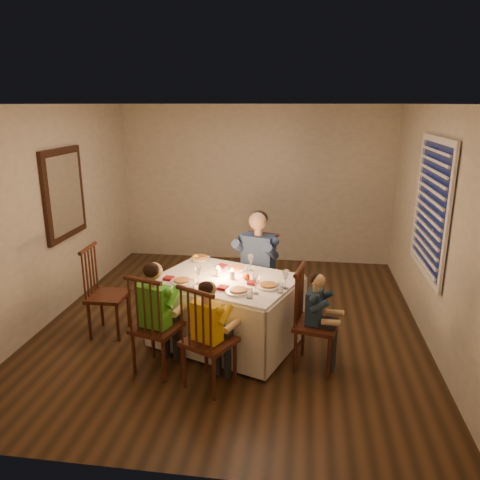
# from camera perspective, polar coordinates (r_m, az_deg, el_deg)

# --- Properties ---
(ground) EXTENTS (5.00, 5.00, 0.00)m
(ground) POSITION_cam_1_polar(r_m,az_deg,el_deg) (5.88, -0.88, -10.00)
(ground) COLOR black
(ground) RESTS_ON ground
(wall_left) EXTENTS (0.02, 5.00, 2.60)m
(wall_left) POSITION_cam_1_polar(r_m,az_deg,el_deg) (6.18, -22.03, 2.92)
(wall_left) COLOR beige
(wall_left) RESTS_ON ground
(wall_right) EXTENTS (0.02, 5.00, 2.60)m
(wall_right) POSITION_cam_1_polar(r_m,az_deg,el_deg) (5.55, 22.67, 1.43)
(wall_right) COLOR beige
(wall_right) RESTS_ON ground
(wall_back) EXTENTS (4.50, 0.02, 2.60)m
(wall_back) POSITION_cam_1_polar(r_m,az_deg,el_deg) (7.86, 1.91, 6.75)
(wall_back) COLOR beige
(wall_back) RESTS_ON ground
(ceiling) EXTENTS (5.00, 5.00, 0.00)m
(ceiling) POSITION_cam_1_polar(r_m,az_deg,el_deg) (5.27, -1.00, 16.24)
(ceiling) COLOR white
(ceiling) RESTS_ON wall_back
(dining_table) EXTENTS (1.77, 1.52, 0.75)m
(dining_table) POSITION_cam_1_polar(r_m,az_deg,el_deg) (5.20, -1.72, -6.97)
(dining_table) COLOR silver
(dining_table) RESTS_ON ground
(chair_adult) EXTENTS (0.54, 0.52, 1.06)m
(chair_adult) POSITION_cam_1_polar(r_m,az_deg,el_deg) (6.08, 2.05, -9.08)
(chair_adult) COLOR #3B1A10
(chair_adult) RESTS_ON ground
(chair_near_left) EXTENTS (0.53, 0.52, 1.06)m
(chair_near_left) POSITION_cam_1_polar(r_m,az_deg,el_deg) (5.02, -9.84, -15.23)
(chair_near_left) COLOR #3B1A10
(chair_near_left) RESTS_ON ground
(chair_near_right) EXTENTS (0.57, 0.56, 1.06)m
(chair_near_right) POSITION_cam_1_polar(r_m,az_deg,el_deg) (4.72, -3.65, -17.22)
(chair_near_right) COLOR #3B1A10
(chair_near_right) RESTS_ON ground
(chair_end) EXTENTS (0.49, 0.51, 1.06)m
(chair_end) POSITION_cam_1_polar(r_m,az_deg,el_deg) (5.06, 9.02, -14.89)
(chair_end) COLOR #3B1A10
(chair_end) RESTS_ON ground
(chair_extra) EXTENTS (0.43, 0.45, 1.06)m
(chair_extra) POSITION_cam_1_polar(r_m,az_deg,el_deg) (5.84, -15.46, -10.84)
(chair_extra) COLOR #3B1A10
(chair_extra) RESTS_ON ground
(adult) EXTENTS (0.63, 0.60, 1.36)m
(adult) POSITION_cam_1_polar(r_m,az_deg,el_deg) (6.08, 2.05, -9.08)
(adult) COLOR navy
(adult) RESTS_ON ground
(child_green) EXTENTS (0.49, 0.47, 1.16)m
(child_green) POSITION_cam_1_polar(r_m,az_deg,el_deg) (5.02, -9.84, -15.23)
(child_green) COLOR green
(child_green) RESTS_ON ground
(child_yellow) EXTENTS (0.47, 0.45, 1.08)m
(child_yellow) POSITION_cam_1_polar(r_m,az_deg,el_deg) (4.72, -3.65, -17.22)
(child_yellow) COLOR gold
(child_yellow) RESTS_ON ground
(child_teal) EXTENTS (0.36, 0.38, 1.02)m
(child_teal) POSITION_cam_1_polar(r_m,az_deg,el_deg) (5.06, 9.02, -14.89)
(child_teal) COLOR #1A2E42
(child_teal) RESTS_ON ground
(setting_adult) EXTENTS (0.33, 0.33, 0.02)m
(setting_adult) POSITION_cam_1_polar(r_m,az_deg,el_deg) (5.35, -0.54, -3.57)
(setting_adult) COLOR silver
(setting_adult) RESTS_ON dining_table
(setting_green) EXTENTS (0.33, 0.33, 0.02)m
(setting_green) POSITION_cam_1_polar(r_m,az_deg,el_deg) (5.03, -7.04, -5.06)
(setting_green) COLOR silver
(setting_green) RESTS_ON dining_table
(setting_yellow) EXTENTS (0.33, 0.33, 0.02)m
(setting_yellow) POSITION_cam_1_polar(r_m,az_deg,el_deg) (4.74, -0.22, -6.28)
(setting_yellow) COLOR silver
(setting_yellow) RESTS_ON dining_table
(setting_teal) EXTENTS (0.33, 0.33, 0.02)m
(setting_teal) POSITION_cam_1_polar(r_m,az_deg,el_deg) (4.88, 3.47, -5.65)
(setting_teal) COLOR silver
(setting_teal) RESTS_ON dining_table
(candle_left) EXTENTS (0.06, 0.06, 0.10)m
(candle_left) POSITION_cam_1_polar(r_m,az_deg,el_deg) (5.14, -2.69, -3.97)
(candle_left) COLOR white
(candle_left) RESTS_ON dining_table
(candle_right) EXTENTS (0.06, 0.06, 0.10)m
(candle_right) POSITION_cam_1_polar(r_m,az_deg,el_deg) (5.06, -0.97, -4.30)
(candle_right) COLOR white
(candle_right) RESTS_ON dining_table
(squash) EXTENTS (0.09, 0.09, 0.09)m
(squash) POSITION_cam_1_polar(r_m,az_deg,el_deg) (5.65, -5.47, -2.20)
(squash) COLOR gold
(squash) RESTS_ON dining_table
(orange_fruit) EXTENTS (0.08, 0.08, 0.08)m
(orange_fruit) POSITION_cam_1_polar(r_m,az_deg,el_deg) (5.04, 0.79, -4.51)
(orange_fruit) COLOR #FF4E15
(orange_fruit) RESTS_ON dining_table
(serving_bowl) EXTENTS (0.26, 0.26, 0.05)m
(serving_bowl) POSITION_cam_1_polar(r_m,az_deg,el_deg) (5.66, -4.85, -2.35)
(serving_bowl) COLOR silver
(serving_bowl) RESTS_ON dining_table
(wall_mirror) EXTENTS (0.06, 0.95, 1.15)m
(wall_mirror) POSITION_cam_1_polar(r_m,az_deg,el_deg) (6.39, -20.65, 5.29)
(wall_mirror) COLOR black
(wall_mirror) RESTS_ON wall_left
(window_blinds) EXTENTS (0.07, 1.34, 1.54)m
(window_blinds) POSITION_cam_1_polar(r_m,az_deg,el_deg) (5.59, 22.21, 3.69)
(window_blinds) COLOR #0D1335
(window_blinds) RESTS_ON wall_right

